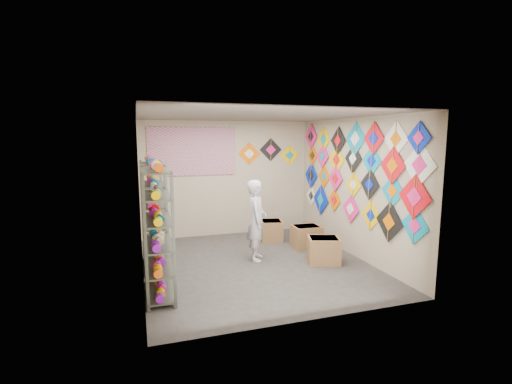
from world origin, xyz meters
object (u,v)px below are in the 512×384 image
object	(u,v)px
shelf_rack_front	(158,233)
carton_c	(271,230)
carton_b	(306,237)
shopkeeper	(257,220)
carton_a	(323,250)
shelf_rack_back	(154,215)

from	to	relation	value
shelf_rack_front	carton_c	distance (m)	3.51
shelf_rack_front	carton_b	bearing A→B (deg)	25.60
shopkeeper	carton_c	world-z (taller)	shopkeeper
shopkeeper	carton_a	world-z (taller)	shopkeeper
carton_b	carton_a	bearing A→B (deg)	-94.06
shelf_rack_front	shopkeeper	distance (m)	2.17
shopkeeper	carton_c	size ratio (longest dim) A/B	2.95
shelf_rack_back	carton_a	distance (m)	3.18
carton_a	shopkeeper	bearing A→B (deg)	172.21
shelf_rack_front	carton_a	size ratio (longest dim) A/B	3.30
shopkeeper	carton_a	size ratio (longest dim) A/B	2.67
shelf_rack_back	shopkeeper	distance (m)	1.89
shelf_rack_front	carton_c	bearing A→B (deg)	40.82
shelf_rack_front	shopkeeper	world-z (taller)	shelf_rack_front
shelf_rack_back	carton_c	world-z (taller)	shelf_rack_back
shelf_rack_back	carton_b	size ratio (longest dim) A/B	3.30
carton_c	carton_a	bearing A→B (deg)	-64.62
shopkeeper	carton_a	xyz separation A→B (m)	(1.13, -0.56, -0.53)
shelf_rack_back	carton_b	world-z (taller)	shelf_rack_back
shelf_rack_front	carton_c	world-z (taller)	shelf_rack_front
carton_a	carton_b	xyz separation A→B (m)	(0.11, 0.96, -0.00)
carton_b	carton_c	world-z (taller)	carton_b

